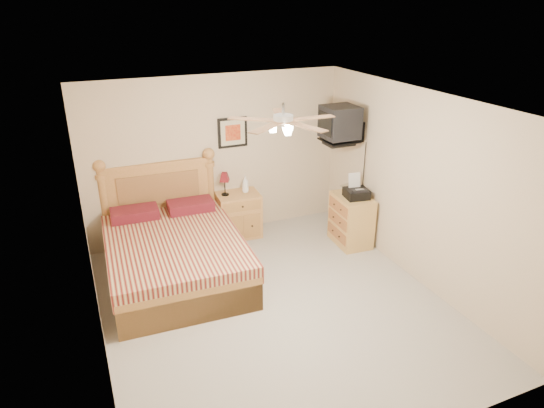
# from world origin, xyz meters

# --- Properties ---
(floor) EXTENTS (4.50, 4.50, 0.00)m
(floor) POSITION_xyz_m (0.00, 0.00, 0.00)
(floor) COLOR #A09B91
(floor) RESTS_ON ground
(ceiling) EXTENTS (4.00, 4.50, 0.04)m
(ceiling) POSITION_xyz_m (0.00, 0.00, 2.50)
(ceiling) COLOR white
(ceiling) RESTS_ON ground
(wall_back) EXTENTS (4.00, 0.04, 2.50)m
(wall_back) POSITION_xyz_m (0.00, 2.25, 1.25)
(wall_back) COLOR #C8B393
(wall_back) RESTS_ON ground
(wall_front) EXTENTS (4.00, 0.04, 2.50)m
(wall_front) POSITION_xyz_m (0.00, -2.25, 1.25)
(wall_front) COLOR #C8B393
(wall_front) RESTS_ON ground
(wall_left) EXTENTS (0.04, 4.50, 2.50)m
(wall_left) POSITION_xyz_m (-2.00, 0.00, 1.25)
(wall_left) COLOR #C8B393
(wall_left) RESTS_ON ground
(wall_right) EXTENTS (0.04, 4.50, 2.50)m
(wall_right) POSITION_xyz_m (2.00, 0.00, 1.25)
(wall_right) COLOR #C8B393
(wall_right) RESTS_ON ground
(bed) EXTENTS (1.79, 2.29, 1.44)m
(bed) POSITION_xyz_m (-0.96, 1.12, 0.72)
(bed) COLOR #AB7E38
(bed) RESTS_ON ground
(nightstand) EXTENTS (0.68, 0.53, 0.70)m
(nightstand) POSITION_xyz_m (0.25, 2.00, 0.35)
(nightstand) COLOR #A6663E
(nightstand) RESTS_ON ground
(table_lamp) EXTENTS (0.25, 0.25, 0.36)m
(table_lamp) POSITION_xyz_m (0.06, 2.05, 0.89)
(table_lamp) COLOR maroon
(table_lamp) RESTS_ON nightstand
(lotion_bottle) EXTENTS (0.10, 0.11, 0.26)m
(lotion_bottle) POSITION_xyz_m (0.38, 2.04, 0.84)
(lotion_bottle) COLOR white
(lotion_bottle) RESTS_ON nightstand
(framed_picture) EXTENTS (0.46, 0.04, 0.46)m
(framed_picture) POSITION_xyz_m (0.27, 2.23, 1.62)
(framed_picture) COLOR black
(framed_picture) RESTS_ON wall_back
(dresser) EXTENTS (0.50, 0.68, 0.78)m
(dresser) POSITION_xyz_m (1.73, 1.07, 0.39)
(dresser) COLOR #C39044
(dresser) RESTS_ON ground
(fax_machine) EXTENTS (0.38, 0.39, 0.35)m
(fax_machine) POSITION_xyz_m (1.75, 1.01, 0.95)
(fax_machine) COLOR black
(fax_machine) RESTS_ON dresser
(magazine_lower) EXTENTS (0.23, 0.29, 0.02)m
(magazine_lower) POSITION_xyz_m (1.74, 1.28, 0.79)
(magazine_lower) COLOR #B3A98D
(magazine_lower) RESTS_ON dresser
(magazine_upper) EXTENTS (0.27, 0.32, 0.02)m
(magazine_upper) POSITION_xyz_m (1.76, 1.31, 0.81)
(magazine_upper) COLOR gray
(magazine_upper) RESTS_ON magazine_lower
(wall_tv) EXTENTS (0.56, 0.46, 0.58)m
(wall_tv) POSITION_xyz_m (1.75, 1.34, 1.81)
(wall_tv) COLOR black
(wall_tv) RESTS_ON wall_right
(ceiling_fan) EXTENTS (1.14, 1.14, 0.28)m
(ceiling_fan) POSITION_xyz_m (0.00, -0.20, 2.36)
(ceiling_fan) COLOR silver
(ceiling_fan) RESTS_ON ceiling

